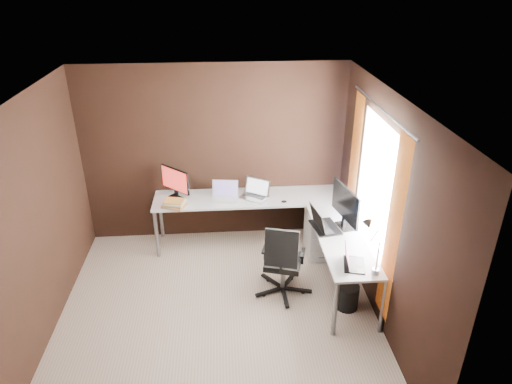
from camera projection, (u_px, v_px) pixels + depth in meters
The scene contains 15 objects.
room at pixel (247, 213), 4.75m from camera, with size 3.60×3.60×2.50m.
desk at pixel (281, 216), 5.92m from camera, with size 2.65×2.25×0.73m.
drawer_pedestal at pixel (322, 234), 6.22m from camera, with size 0.42×0.50×0.60m, color white.
monitor_left at pixel (175, 182), 6.14m from camera, with size 0.39×0.36×0.44m.
monitor_right at pixel (346, 205), 5.43m from camera, with size 0.21×0.64×0.53m.
laptop_white at pixel (225, 195), 6.22m from camera, with size 0.38×0.29×0.24m.
laptop_silver at pixel (255, 193), 6.26m from camera, with size 0.45×0.42×0.24m.
laptop_black_big at pixel (322, 224), 5.51m from camera, with size 0.36×0.46×0.27m.
laptop_black_small at pixel (352, 261), 4.83m from camera, with size 0.28×0.35×0.21m.
book_stack at pixel (174, 204), 6.01m from camera, with size 0.35×0.32×0.09m.
mouse_left at pixel (171, 205), 6.02m from camera, with size 0.09×0.06×0.04m, color black.
mouse_corner at pixel (284, 202), 6.12m from camera, with size 0.08×0.05×0.03m, color black.
desk_lamp at pixel (371, 240), 4.60m from camera, with size 0.19×0.22×0.60m.
office_chair at pixel (283, 273), 5.46m from camera, with size 0.54×0.57×0.97m.
wastebasket at pixel (347, 296), 5.29m from camera, with size 0.26×0.26×0.30m, color black.
Camera 1 is at (0.12, -4.08, 3.60)m, focal length 32.00 mm.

